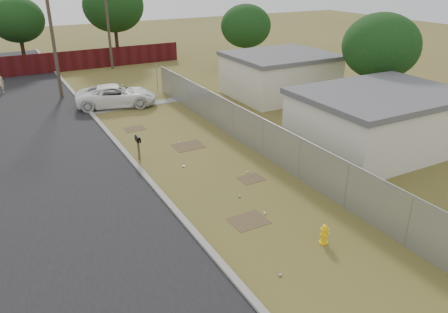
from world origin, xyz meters
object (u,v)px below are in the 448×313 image
fire_hydrant (324,234)px  pedestrian (0,83)px  mailbox (138,141)px  pickup_truck (116,96)px

fire_hydrant → pedestrian: size_ratio=0.49×
mailbox → pedestrian: size_ratio=0.80×
mailbox → pickup_truck: size_ratio=0.24×
pickup_truck → pedestrian: size_ratio=3.36×
pickup_truck → mailbox: bearing=-174.3°
fire_hydrant → pickup_truck: pickup_truck is taller
pickup_truck → fire_hydrant: bearing=-159.6°
fire_hydrant → pedestrian: (-8.55, 27.15, 0.44)m
pickup_truck → pedestrian: (-6.81, 7.60, 0.05)m
mailbox → pedestrian: (-5.20, 17.11, -0.21)m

